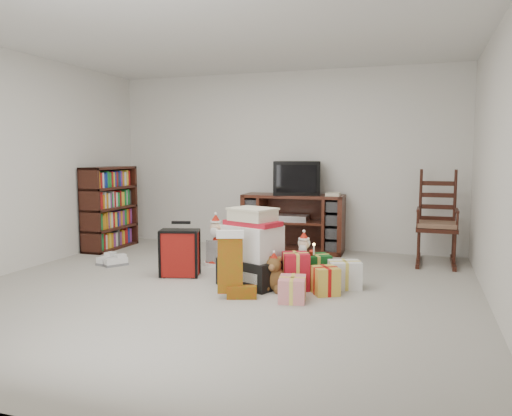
{
  "coord_description": "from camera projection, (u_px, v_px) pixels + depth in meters",
  "views": [
    {
      "loc": [
        1.88,
        -4.42,
        1.34
      ],
      "look_at": [
        0.22,
        0.6,
        0.77
      ],
      "focal_mm": 35.0,
      "sensor_mm": 36.0,
      "label": 1
    }
  ],
  "objects": [
    {
      "name": "tv_stand",
      "position": [
        293.0,
        223.0,
        6.89
      ],
      "size": [
        1.4,
        0.55,
        0.79
      ],
      "rotation": [
        0.0,
        0.0,
        0.04
      ],
      "color": "#481F14",
      "rests_on": "floor"
    },
    {
      "name": "teddy_bear",
      "position": [
        274.0,
        275.0,
        4.92
      ],
      "size": [
        0.23,
        0.2,
        0.34
      ],
      "color": "brown",
      "rests_on": "floor"
    },
    {
      "name": "bookshelf",
      "position": [
        110.0,
        209.0,
        7.09
      ],
      "size": [
        0.32,
        0.95,
        1.16
      ],
      "color": "#37170F",
      "rests_on": "floor"
    },
    {
      "name": "rocking_chair",
      "position": [
        436.0,
        230.0,
        6.15
      ],
      "size": [
        0.49,
        0.8,
        1.2
      ],
      "rotation": [
        0.0,
        0.0,
        -0.01
      ],
      "color": "#37170F",
      "rests_on": "floor"
    },
    {
      "name": "gift_cluster",
      "position": [
        312.0,
        276.0,
        4.92
      ],
      "size": [
        0.84,
        0.95,
        0.29
      ],
      "color": "#B21424",
      "rests_on": "floor"
    },
    {
      "name": "stocking",
      "position": [
        230.0,
        264.0,
        4.66
      ],
      "size": [
        0.33,
        0.22,
        0.64
      ],
      "primitive_type": null,
      "rotation": [
        0.0,
        0.0,
        0.34
      ],
      "color": "#0F6C0C",
      "rests_on": "floor"
    },
    {
      "name": "red_suitcase",
      "position": [
        180.0,
        253.0,
        5.47
      ],
      "size": [
        0.44,
        0.31,
        0.61
      ],
      "rotation": [
        0.0,
        0.0,
        0.26
      ],
      "color": "maroon",
      "rests_on": "floor"
    },
    {
      "name": "crt_television",
      "position": [
        297.0,
        178.0,
        6.8
      ],
      "size": [
        0.7,
        0.57,
        0.46
      ],
      "rotation": [
        0.0,
        0.0,
        0.22
      ],
      "color": "black",
      "rests_on": "tv_stand"
    },
    {
      "name": "room",
      "position": [
        215.0,
        164.0,
        4.77
      ],
      "size": [
        5.01,
        5.01,
        2.51
      ],
      "color": "#A29F94",
      "rests_on": "ground"
    },
    {
      "name": "santa_figurine",
      "position": [
        304.0,
        262.0,
        5.27
      ],
      "size": [
        0.26,
        0.25,
        0.54
      ],
      "color": "#AD2012",
      "rests_on": "floor"
    },
    {
      "name": "gift_pile",
      "position": [
        253.0,
        252.0,
        5.1
      ],
      "size": [
        0.74,
        0.65,
        0.78
      ],
      "rotation": [
        0.0,
        0.0,
        -0.38
      ],
      "color": "black",
      "rests_on": "floor"
    },
    {
      "name": "sneaker_pair",
      "position": [
        112.0,
        261.0,
        6.06
      ],
      "size": [
        0.38,
        0.29,
        0.1
      ],
      "rotation": [
        0.0,
        0.0,
        -0.33
      ],
      "color": "white",
      "rests_on": "floor"
    },
    {
      "name": "mrs_claus_figurine",
      "position": [
        216.0,
        245.0,
        6.04
      ],
      "size": [
        0.31,
        0.29,
        0.63
      ],
      "color": "#AD2012",
      "rests_on": "floor"
    }
  ]
}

